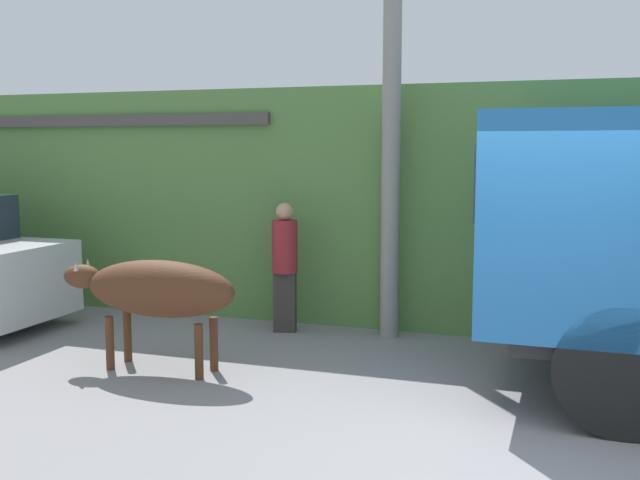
# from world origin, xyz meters

# --- Properties ---
(ground_plane) EXTENTS (60.00, 60.00, 0.00)m
(ground_plane) POSITION_xyz_m (0.00, 0.00, 0.00)
(ground_plane) COLOR gray
(hillside_embankment) EXTENTS (32.00, 5.92, 3.15)m
(hillside_embankment) POSITION_xyz_m (0.00, 6.30, 1.58)
(hillside_embankment) COLOR #568442
(hillside_embankment) RESTS_ON ground_plane
(building_backdrop) EXTENTS (5.44, 2.70, 2.83)m
(building_backdrop) POSITION_xyz_m (-6.44, 4.60, 1.43)
(building_backdrop) COLOR #99ADB7
(building_backdrop) RESTS_ON ground_plane
(brown_cow) EXTENTS (2.06, 0.61, 1.19)m
(brown_cow) POSITION_xyz_m (-3.99, 0.85, 0.87)
(brown_cow) COLOR #512D19
(brown_cow) RESTS_ON ground_plane
(pedestrian_on_hill) EXTENTS (0.39, 0.39, 1.67)m
(pedestrian_on_hill) POSITION_xyz_m (-3.33, 2.86, 0.92)
(pedestrian_on_hill) COLOR #38332D
(pedestrian_on_hill) RESTS_ON ground_plane
(utility_pole) EXTENTS (0.90, 0.23, 6.11)m
(utility_pole) POSITION_xyz_m (-2.00, 3.05, 3.17)
(utility_pole) COLOR gray
(utility_pole) RESTS_ON ground_plane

